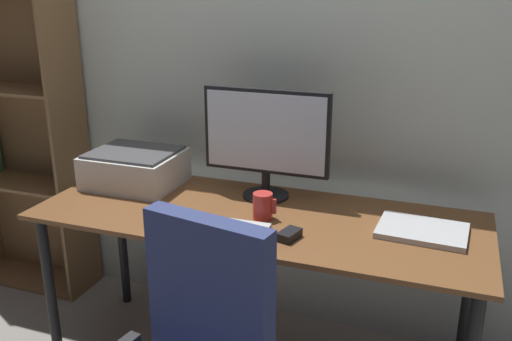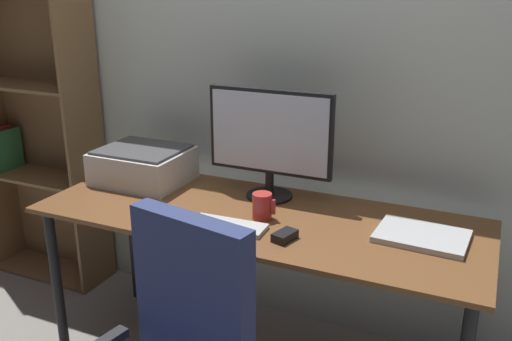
{
  "view_description": "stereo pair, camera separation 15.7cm",
  "coord_description": "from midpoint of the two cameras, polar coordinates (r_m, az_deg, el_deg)",
  "views": [
    {
      "loc": [
        0.69,
        -1.92,
        1.62
      ],
      "look_at": [
        0.0,
        -0.01,
        0.93
      ],
      "focal_mm": 38.84,
      "sensor_mm": 36.0,
      "label": 1
    },
    {
      "loc": [
        0.84,
        -1.86,
        1.62
      ],
      "look_at": [
        0.0,
        -0.01,
        0.93
      ],
      "focal_mm": 38.84,
      "sensor_mm": 36.0,
      "label": 2
    }
  ],
  "objects": [
    {
      "name": "back_wall",
      "position": [
        2.54,
        2.22,
        11.52
      ],
      "size": [
        6.4,
        0.1,
        2.6
      ],
      "primitive_type": "cube",
      "color": "beige",
      "rests_on": "ground"
    },
    {
      "name": "bookshelf",
      "position": [
        3.26,
        -24.58,
        3.16
      ],
      "size": [
        0.72,
        0.28,
        1.7
      ],
      "color": "brown",
      "rests_on": "ground"
    },
    {
      "name": "coffee_mug",
      "position": [
        2.17,
        -1.36,
        -3.71
      ],
      "size": [
        0.09,
        0.08,
        0.11
      ],
      "color": "#B72D28",
      "rests_on": "desk"
    },
    {
      "name": "keyboard",
      "position": [
        2.1,
        -4.77,
        -5.8
      ],
      "size": [
        0.29,
        0.12,
        0.02
      ],
      "primitive_type": "cube",
      "rotation": [
        0.0,
        0.0,
        0.04
      ],
      "color": "#B7BABC",
      "rests_on": "desk"
    },
    {
      "name": "desk",
      "position": [
        2.26,
        -1.93,
        -6.39
      ],
      "size": [
        1.8,
        0.67,
        0.74
      ],
      "color": "brown",
      "rests_on": "ground"
    },
    {
      "name": "mouse",
      "position": [
        2.01,
        1.22,
        -6.68
      ],
      "size": [
        0.08,
        0.11,
        0.03
      ],
      "primitive_type": "cube",
      "rotation": [
        0.0,
        0.0,
        -0.27
      ],
      "color": "black",
      "rests_on": "desk"
    },
    {
      "name": "monitor",
      "position": [
        2.32,
        -0.9,
        3.43
      ],
      "size": [
        0.55,
        0.2,
        0.47
      ],
      "color": "black",
      "rests_on": "desk"
    },
    {
      "name": "printer",
      "position": [
        2.6,
        -14.05,
        0.25
      ],
      "size": [
        0.4,
        0.34,
        0.16
      ],
      "color": "silver",
      "rests_on": "desk"
    },
    {
      "name": "laptop",
      "position": [
        2.13,
        14.74,
        -6.04
      ],
      "size": [
        0.33,
        0.25,
        0.02
      ],
      "primitive_type": "cube",
      "rotation": [
        0.0,
        0.0,
        -0.06
      ],
      "color": "#B7BABC",
      "rests_on": "desk"
    }
  ]
}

